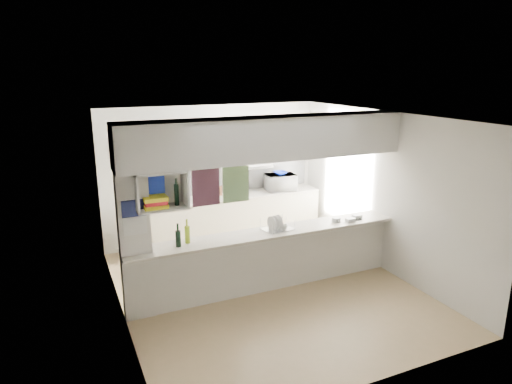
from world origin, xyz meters
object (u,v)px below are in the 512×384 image
bowl (280,173)px  dish_rack (277,224)px  wine_bottles (183,236)px  microwave (281,182)px

bowl → dish_rack: bearing=-118.1°
bowl → wine_bottles: (-2.51, -2.02, -0.22)m
bowl → microwave: bearing=43.9°
bowl → dish_rack: size_ratio=0.54×
microwave → dish_rack: microwave is taller
wine_bottles → dish_rack: bearing=0.7°
bowl → wine_bottles: 3.23m
wine_bottles → bowl: bearing=38.8°
dish_rack → wine_bottles: size_ratio=1.41×
microwave → bowl: size_ratio=2.19×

